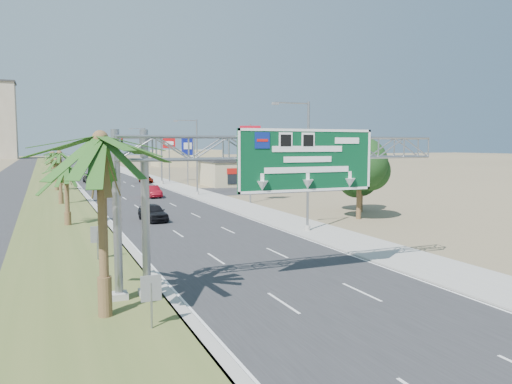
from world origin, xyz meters
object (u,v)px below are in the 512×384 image
object	(u,v)px
signal_mast	(150,156)
pole_sign_red_near	(250,141)
car_right_lane	(146,179)
car_left_lane	(153,212)
pole_sign_blue	(188,148)
store_building	(256,172)
car_mid_lane	(152,192)
palm_near	(100,140)
sign_gantry	(274,159)
pole_sign_red_far	(169,147)
car_far	(90,178)

from	to	relation	value
signal_mast	pole_sign_red_near	distance (m)	31.11
signal_mast	car_right_lane	distance (m)	5.87
car_left_lane	pole_sign_blue	xyz separation A→B (m)	(12.92, 35.36, 5.36)
store_building	car_right_lane	size ratio (longest dim) A/B	3.91
store_building	car_mid_lane	world-z (taller)	store_building
store_building	car_right_lane	distance (m)	19.57
palm_near	pole_sign_red_near	size ratio (longest dim) A/B	0.92
sign_gantry	store_building	bearing A→B (deg)	67.64
sign_gantry	car_right_lane	world-z (taller)	sign_gantry
sign_gantry	car_left_lane	distance (m)	22.82
sign_gantry	signal_mast	size ratio (longest dim) A/B	1.63
palm_near	pole_sign_blue	bearing A→B (deg)	71.69
sign_gantry	signal_mast	world-z (taller)	signal_mast
sign_gantry	signal_mast	xyz separation A→B (m)	(6.23, 62.05, -1.21)
store_building	pole_sign_red_far	size ratio (longest dim) A/B	2.23
store_building	pole_sign_blue	world-z (taller)	pole_sign_blue
palm_near	car_mid_lane	distance (m)	45.49
signal_mast	sign_gantry	bearing A→B (deg)	-95.74
pole_sign_blue	car_mid_lane	bearing A→B (deg)	-119.81
palm_near	signal_mast	size ratio (longest dim) A/B	0.81
pole_sign_red_far	sign_gantry	bearing A→B (deg)	-99.11
car_mid_lane	car_right_lane	world-z (taller)	car_mid_lane
pole_sign_blue	car_left_lane	bearing A→B (deg)	-110.07
car_right_lane	pole_sign_red_near	bearing A→B (deg)	-76.94
signal_mast	car_left_lane	xyz separation A→B (m)	(-7.62, -39.89, -4.08)
sign_gantry	pole_sign_red_near	world-z (taller)	pole_sign_red_near
car_left_lane	car_far	distance (m)	48.13
pole_sign_red_near	pole_sign_blue	size ratio (longest dim) A/B	1.11
store_building	car_far	size ratio (longest dim) A/B	3.35
car_right_lane	car_far	world-z (taller)	car_far
car_mid_lane	pole_sign_blue	bearing A→B (deg)	57.91
palm_near	pole_sign_red_far	bearing A→B (deg)	74.70
store_building	car_left_lane	world-z (taller)	store_building
car_left_lane	store_building	bearing A→B (deg)	49.17
palm_near	pole_sign_red_near	bearing A→B (deg)	59.19
palm_near	store_building	distance (m)	66.04
sign_gantry	pole_sign_blue	size ratio (longest dim) A/B	2.04
sign_gantry	signal_mast	distance (m)	62.37
car_left_lane	car_mid_lane	world-z (taller)	car_left_lane
palm_near	car_mid_lane	xyz separation A→B (m)	(10.70, 43.78, -6.19)
car_right_lane	signal_mast	bearing A→B (deg)	-87.28
signal_mast	pole_sign_red_far	xyz separation A→B (m)	(4.54, 5.17, 1.50)
palm_near	store_building	world-z (taller)	palm_near
car_left_lane	car_far	world-z (taller)	car_far
store_building	pole_sign_red_near	distance (m)	27.48
palm_near	pole_sign_blue	world-z (taller)	palm_near
pole_sign_blue	sign_gantry	bearing A→B (deg)	-101.34
car_far	pole_sign_blue	world-z (taller)	pole_sign_blue
palm_near	car_left_lane	xyz separation A→B (m)	(6.75, 24.08, -6.16)
pole_sign_red_near	car_far	bearing A→B (deg)	110.44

